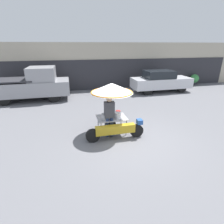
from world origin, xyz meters
name	(u,v)px	position (x,y,z in m)	size (l,w,h in m)	color
ground_plane	(129,139)	(0.00, 0.00, 0.00)	(36.00, 36.00, 0.00)	slate
shopfront_building	(94,66)	(0.00, 9.35, 1.79)	(28.00, 2.06, 3.61)	#B2A893
vendor_motorcycle_cart	(112,97)	(-0.52, 0.62, 1.57)	(2.26, 1.65, 2.08)	black
vendor_person	(109,114)	(-0.69, 0.41, 0.93)	(0.38, 0.22, 1.66)	navy
parked_car	(161,81)	(4.72, 6.49, 0.83)	(4.52, 1.67, 1.62)	black
pickup_truck	(33,85)	(-4.41, 6.44, 1.00)	(4.82, 1.99, 2.11)	black
potted_plant	(194,79)	(8.83, 7.89, 0.57)	(0.76, 0.76, 0.98)	#2D2D33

